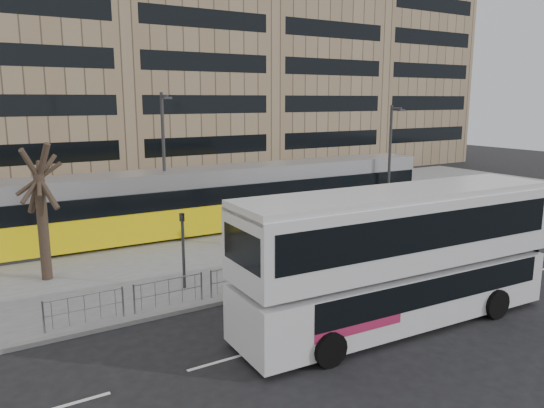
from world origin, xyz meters
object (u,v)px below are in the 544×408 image
double_decker_bus (399,253)px  lamp_post_east (390,155)px  ad_panel (525,216)px  traffic_light_west (183,241)px  tram (198,200)px  pedestrian (231,228)px  bare_tree (36,140)px  lamp_post_west (164,159)px  station_sign (509,194)px

double_decker_bus → lamp_post_east: bearing=49.8°
ad_panel → traffic_light_west: traffic_light_west is taller
tram → pedestrian: tram is taller
lamp_post_east → bare_tree: 21.56m
pedestrian → bare_tree: bare_tree is taller
lamp_post_west → bare_tree: 8.24m
station_sign → bare_tree: size_ratio=0.29×
pedestrian → bare_tree: bearing=84.3°
double_decker_bus → lamp_post_east: 17.41m
ad_panel → bare_tree: bare_tree is taller
ad_panel → pedestrian: 16.89m
double_decker_bus → tram: double_decker_bus is taller
pedestrian → bare_tree: (-9.25, -0.81, 5.02)m
lamp_post_west → tram: bearing=0.2°
double_decker_bus → ad_panel: double_decker_bus is taller
tram → bare_tree: 10.58m
tram → lamp_post_west: (-1.90, -0.01, 2.48)m
traffic_light_west → lamp_post_east: bearing=4.6°
tram → ad_panel: 18.81m
double_decker_bus → ad_panel: 16.17m
station_sign → bare_tree: (-26.79, 3.29, 4.27)m
ad_panel → station_sign: bearing=50.6°
lamp_post_east → tram: bearing=169.2°
lamp_post_east → ad_panel: bearing=-65.6°
pedestrian → traffic_light_west: bearing=125.5°
tram → lamp_post_east: 12.95m
lamp_post_east → lamp_post_west: bearing=170.6°
lamp_post_west → lamp_post_east: size_ratio=1.10×
double_decker_bus → pedestrian: size_ratio=6.76×
pedestrian → lamp_post_east: size_ratio=0.25×
station_sign → lamp_post_east: bearing=131.2°
ad_panel → bare_tree: size_ratio=0.19×
pedestrian → traffic_light_west: traffic_light_west is taller
traffic_light_west → lamp_post_west: size_ratio=0.39×
ad_panel → lamp_post_west: bearing=150.5°
traffic_light_west → lamp_post_east: (16.85, 5.86, 1.96)m
lamp_post_west → bare_tree: bare_tree is taller
traffic_light_west → double_decker_bus: bearing=-68.2°
double_decker_bus → tram: bearing=95.5°
double_decker_bus → bare_tree: bearing=134.1°
station_sign → ad_panel: 3.25m
ad_panel → traffic_light_west: bearing=174.8°
station_sign → lamp_post_west: bearing=153.7°
traffic_light_west → lamp_post_west: bearing=59.2°
pedestrian → traffic_light_west: (-4.70, -4.91, 1.09)m
tram → traffic_light_west: bearing=-116.2°
lamp_post_west → bare_tree: bearing=-149.2°
tram → bare_tree: bearing=-153.5°
traffic_light_west → lamp_post_west: 8.90m
station_sign → lamp_post_west: (-19.84, 7.44, 2.67)m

